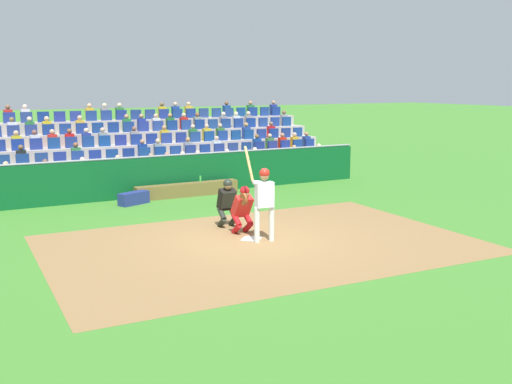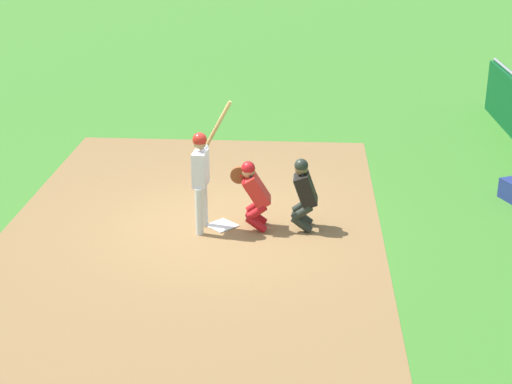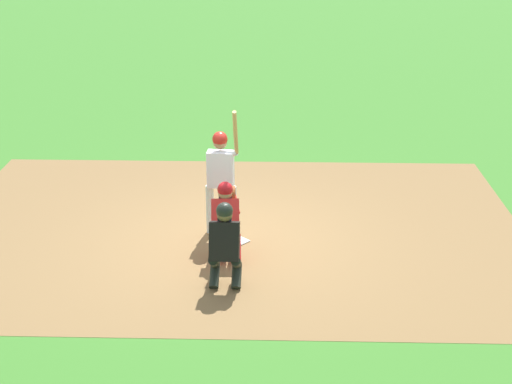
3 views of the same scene
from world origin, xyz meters
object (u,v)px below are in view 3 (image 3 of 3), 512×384
(batter_at_plate, at_px, (221,171))
(catcher_crouching, at_px, (226,217))
(home_plate_marker, at_px, (231,241))
(home_plate_umpire, at_px, (225,242))

(batter_at_plate, relative_size, catcher_crouching, 1.80)
(batter_at_plate, bearing_deg, home_plate_marker, -64.33)
(home_plate_marker, distance_m, batter_at_plate, 1.15)
(home_plate_marker, height_order, home_plate_umpire, home_plate_umpire)
(catcher_crouching, bearing_deg, home_plate_umpire, -89.33)
(catcher_crouching, bearing_deg, batter_at_plate, 96.52)
(batter_at_plate, distance_m, catcher_crouching, 0.97)
(home_plate_marker, relative_size, batter_at_plate, 0.19)
(home_plate_marker, xyz_separation_m, catcher_crouching, (-0.05, -0.56, 0.69))
(home_plate_marker, bearing_deg, home_plate_umpire, -91.78)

